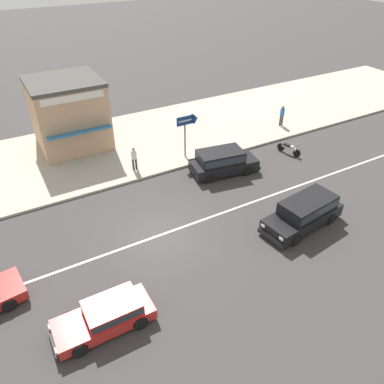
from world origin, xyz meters
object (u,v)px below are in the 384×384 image
(hatchback_red_1, at_px, (107,315))
(shopfront_corner_warung, at_px, (69,113))
(pedestrian_mid_kerb, at_px, (134,157))
(minivan_black_4, at_px, (222,161))
(arrow_signboard, at_px, (192,121))
(pedestrian_by_shop, at_px, (282,114))
(motorcycle_0, at_px, (289,148))
(minivan_black_3, at_px, (305,212))

(hatchback_red_1, xyz_separation_m, shopfront_corner_warung, (2.88, 15.94, 1.96))
(hatchback_red_1, distance_m, pedestrian_mid_kerb, 11.77)
(minivan_black_4, height_order, pedestrian_mid_kerb, pedestrian_mid_kerb)
(arrow_signboard, relative_size, pedestrian_mid_kerb, 1.89)
(shopfront_corner_warung, bearing_deg, arrow_signboard, -39.67)
(hatchback_red_1, xyz_separation_m, arrow_signboard, (9.63, 10.34, 2.07))
(hatchback_red_1, relative_size, pedestrian_by_shop, 2.42)
(minivan_black_4, relative_size, motorcycle_0, 2.51)
(hatchback_red_1, bearing_deg, minivan_black_3, 4.87)
(shopfront_corner_warung, bearing_deg, pedestrian_by_shop, -17.42)
(minivan_black_3, bearing_deg, minivan_black_4, 97.32)
(pedestrian_mid_kerb, height_order, shopfront_corner_warung, shopfront_corner_warung)
(minivan_black_3, distance_m, pedestrian_by_shop, 12.42)
(minivan_black_4, bearing_deg, hatchback_red_1, -143.70)
(minivan_black_4, relative_size, shopfront_corner_warung, 0.84)
(minivan_black_4, bearing_deg, shopfront_corner_warung, 131.36)
(minivan_black_3, height_order, motorcycle_0, minivan_black_3)
(pedestrian_by_shop, bearing_deg, shopfront_corner_warung, 162.58)
(pedestrian_mid_kerb, xyz_separation_m, pedestrian_by_shop, (12.83, 0.67, 0.03))
(motorcycle_0, height_order, pedestrian_by_shop, pedestrian_by_shop)
(pedestrian_by_shop, distance_m, shopfront_corner_warung, 16.15)
(arrow_signboard, distance_m, pedestrian_by_shop, 8.78)
(motorcycle_0, xyz_separation_m, pedestrian_mid_kerb, (-10.38, 3.10, 0.64))
(arrow_signboard, height_order, pedestrian_mid_kerb, arrow_signboard)
(motorcycle_0, bearing_deg, minivan_black_4, 178.00)
(hatchback_red_1, height_order, shopfront_corner_warung, shopfront_corner_warung)
(arrow_signboard, bearing_deg, minivan_black_4, -77.14)
(hatchback_red_1, height_order, minivan_black_3, minivan_black_3)
(motorcycle_0, bearing_deg, pedestrian_by_shop, 56.94)
(motorcycle_0, distance_m, pedestrian_by_shop, 4.55)
(pedestrian_mid_kerb, bearing_deg, pedestrian_by_shop, 3.00)
(hatchback_red_1, relative_size, arrow_signboard, 1.32)
(hatchback_red_1, bearing_deg, motorcycle_0, 24.98)
(minivan_black_4, bearing_deg, arrow_signboard, 102.86)
(motorcycle_0, xyz_separation_m, arrow_signboard, (-6.15, 2.99, 2.23))
(shopfront_corner_warung, bearing_deg, hatchback_red_1, -100.24)
(minivan_black_3, relative_size, shopfront_corner_warung, 0.89)
(hatchback_red_1, xyz_separation_m, minivan_black_4, (10.27, 7.54, 0.25))
(minivan_black_3, xyz_separation_m, arrow_signboard, (-1.49, 9.39, 1.81))
(hatchback_red_1, bearing_deg, shopfront_corner_warung, 79.76)
(arrow_signboard, bearing_deg, hatchback_red_1, -132.96)
(pedestrian_by_shop, relative_size, shopfront_corner_warung, 0.30)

